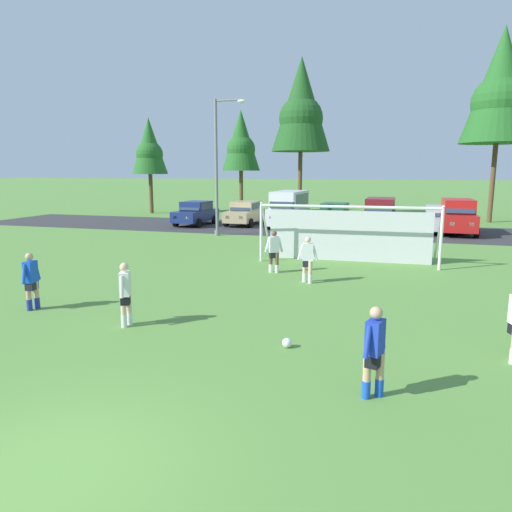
{
  "coord_description": "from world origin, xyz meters",
  "views": [
    {
      "loc": [
        4.18,
        -4.53,
        3.9
      ],
      "look_at": [
        0.03,
        9.4,
        1.25
      ],
      "focal_mm": 32.91,
      "sensor_mm": 36.0,
      "label": 1
    }
  ],
  "objects_px": {
    "soccer_goal": "(348,232)",
    "player_trailing_back": "(31,281)",
    "soccer_ball": "(287,343)",
    "player_winger_right": "(126,294)",
    "parked_car_slot_right": "(439,219)",
    "parked_car_slot_far_right": "(458,216)",
    "street_lamp": "(219,167)",
    "parked_car_slot_center": "(334,216)",
    "parked_car_slot_far_left": "(196,213)",
    "parked_car_slot_center_right": "(380,214)",
    "player_striker_near": "(308,260)",
    "parked_car_slot_center_left": "(289,208)",
    "player_winger_left": "(374,352)",
    "parked_car_slot_left": "(245,213)",
    "player_defender_far": "(274,252)"
  },
  "relations": [
    {
      "from": "soccer_goal",
      "to": "player_trailing_back",
      "type": "distance_m",
      "value": 12.52
    },
    {
      "from": "soccer_ball",
      "to": "player_winger_right",
      "type": "relative_size",
      "value": 0.13
    },
    {
      "from": "player_winger_right",
      "to": "parked_car_slot_right",
      "type": "relative_size",
      "value": 0.38
    },
    {
      "from": "player_winger_right",
      "to": "parked_car_slot_far_right",
      "type": "xyz_separation_m",
      "value": [
        10.13,
        21.45,
        0.29
      ]
    },
    {
      "from": "street_lamp",
      "to": "parked_car_slot_center",
      "type": "bearing_deg",
      "value": 42.04
    },
    {
      "from": "parked_car_slot_far_left",
      "to": "parked_car_slot_center_right",
      "type": "xyz_separation_m",
      "value": [
        12.9,
        0.01,
        0.24
      ]
    },
    {
      "from": "player_striker_near",
      "to": "parked_car_slot_far_right",
      "type": "height_order",
      "value": "parked_car_slot_far_right"
    },
    {
      "from": "soccer_goal",
      "to": "street_lamp",
      "type": "distance_m",
      "value": 10.83
    },
    {
      "from": "soccer_goal",
      "to": "parked_car_slot_center_left",
      "type": "xyz_separation_m",
      "value": [
        -5.15,
        11.44,
        0.05
      ]
    },
    {
      "from": "soccer_goal",
      "to": "parked_car_slot_center_right",
      "type": "distance_m",
      "value": 11.04
    },
    {
      "from": "player_winger_left",
      "to": "street_lamp",
      "type": "height_order",
      "value": "street_lamp"
    },
    {
      "from": "parked_car_slot_far_left",
      "to": "parked_car_slot_left",
      "type": "xyz_separation_m",
      "value": [
        3.39,
        1.03,
        0.0
      ]
    },
    {
      "from": "player_striker_near",
      "to": "parked_car_slot_far_left",
      "type": "relative_size",
      "value": 0.38
    },
    {
      "from": "parked_car_slot_center_left",
      "to": "parked_car_slot_center_right",
      "type": "bearing_deg",
      "value": -4.09
    },
    {
      "from": "parked_car_slot_far_left",
      "to": "soccer_ball",
      "type": "bearing_deg",
      "value": -61.48
    },
    {
      "from": "parked_car_slot_center_right",
      "to": "street_lamp",
      "type": "bearing_deg",
      "value": -153.19
    },
    {
      "from": "soccer_goal",
      "to": "parked_car_slot_center",
      "type": "bearing_deg",
      "value": 99.99
    },
    {
      "from": "parked_car_slot_far_left",
      "to": "parked_car_slot_center",
      "type": "relative_size",
      "value": 1.01
    },
    {
      "from": "soccer_goal",
      "to": "parked_car_slot_center_right",
      "type": "relative_size",
      "value": 1.61
    },
    {
      "from": "player_defender_far",
      "to": "parked_car_slot_center_left",
      "type": "distance_m",
      "value": 14.7
    },
    {
      "from": "player_winger_left",
      "to": "player_winger_right",
      "type": "distance_m",
      "value": 6.56
    },
    {
      "from": "soccer_ball",
      "to": "parked_car_slot_center_right",
      "type": "xyz_separation_m",
      "value": [
        1.2,
        21.54,
        1.0
      ]
    },
    {
      "from": "player_striker_near",
      "to": "parked_car_slot_center_right",
      "type": "distance_m",
      "value": 15.41
    },
    {
      "from": "player_winger_right",
      "to": "parked_car_slot_center_right",
      "type": "relative_size",
      "value": 0.35
    },
    {
      "from": "parked_car_slot_left",
      "to": "parked_car_slot_center_left",
      "type": "distance_m",
      "value": 3.51
    },
    {
      "from": "player_winger_left",
      "to": "street_lamp",
      "type": "xyz_separation_m",
      "value": [
        -10.01,
        18.7,
        3.32
      ]
    },
    {
      "from": "player_trailing_back",
      "to": "parked_car_slot_center_left",
      "type": "distance_m",
      "value": 21.35
    },
    {
      "from": "parked_car_slot_far_left",
      "to": "parked_car_slot_right",
      "type": "relative_size",
      "value": 1.01
    },
    {
      "from": "soccer_goal",
      "to": "parked_car_slot_left",
      "type": "height_order",
      "value": "soccer_goal"
    },
    {
      "from": "player_winger_right",
      "to": "parked_car_slot_center_left",
      "type": "bearing_deg",
      "value": 91.68
    },
    {
      "from": "player_trailing_back",
      "to": "parked_car_slot_left",
      "type": "xyz_separation_m",
      "value": [
        -0.73,
        21.77,
        0.05
      ]
    },
    {
      "from": "parked_car_slot_center",
      "to": "parked_car_slot_center_right",
      "type": "bearing_deg",
      "value": -16.99
    },
    {
      "from": "parked_car_slot_left",
      "to": "parked_car_slot_far_left",
      "type": "bearing_deg",
      "value": -163.02
    },
    {
      "from": "parked_car_slot_center",
      "to": "player_striker_near",
      "type": "bearing_deg",
      "value": -85.99
    },
    {
      "from": "parked_car_slot_left",
      "to": "parked_car_slot_center_right",
      "type": "height_order",
      "value": "parked_car_slot_center_right"
    },
    {
      "from": "player_winger_left",
      "to": "parked_car_slot_far_left",
      "type": "height_order",
      "value": "parked_car_slot_far_left"
    },
    {
      "from": "player_winger_right",
      "to": "parked_car_slot_right",
      "type": "xyz_separation_m",
      "value": [
        9.09,
        21.59,
        0.05
      ]
    },
    {
      "from": "player_defender_far",
      "to": "parked_car_slot_center_right",
      "type": "xyz_separation_m",
      "value": [
        3.45,
        14.01,
        0.29
      ]
    },
    {
      "from": "soccer_ball",
      "to": "player_trailing_back",
      "type": "distance_m",
      "value": 7.66
    },
    {
      "from": "player_striker_near",
      "to": "player_trailing_back",
      "type": "xyz_separation_m",
      "value": [
        -6.88,
        -5.45,
        0.0
      ]
    },
    {
      "from": "player_winger_right",
      "to": "parked_car_slot_center",
      "type": "relative_size",
      "value": 0.38
    },
    {
      "from": "player_trailing_back",
      "to": "parked_car_slot_far_right",
      "type": "distance_m",
      "value": 24.9
    },
    {
      "from": "player_winger_left",
      "to": "parked_car_slot_far_right",
      "type": "xyz_separation_m",
      "value": [
        3.93,
        23.59,
        0.29
      ]
    },
    {
      "from": "parked_car_slot_right",
      "to": "player_trailing_back",
      "type": "bearing_deg",
      "value": -120.5
    },
    {
      "from": "parked_car_slot_center",
      "to": "parked_car_slot_right",
      "type": "relative_size",
      "value": 1.0
    },
    {
      "from": "street_lamp",
      "to": "parked_car_slot_center_left",
      "type": "bearing_deg",
      "value": 58.21
    },
    {
      "from": "player_defender_far",
      "to": "parked_car_slot_center",
      "type": "height_order",
      "value": "parked_car_slot_center"
    },
    {
      "from": "player_winger_right",
      "to": "parked_car_slot_left",
      "type": "distance_m",
      "value": 22.63
    },
    {
      "from": "soccer_ball",
      "to": "street_lamp",
      "type": "bearing_deg",
      "value": 115.54
    },
    {
      "from": "player_striker_near",
      "to": "parked_car_slot_far_left",
      "type": "height_order",
      "value": "parked_car_slot_far_left"
    }
  ]
}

